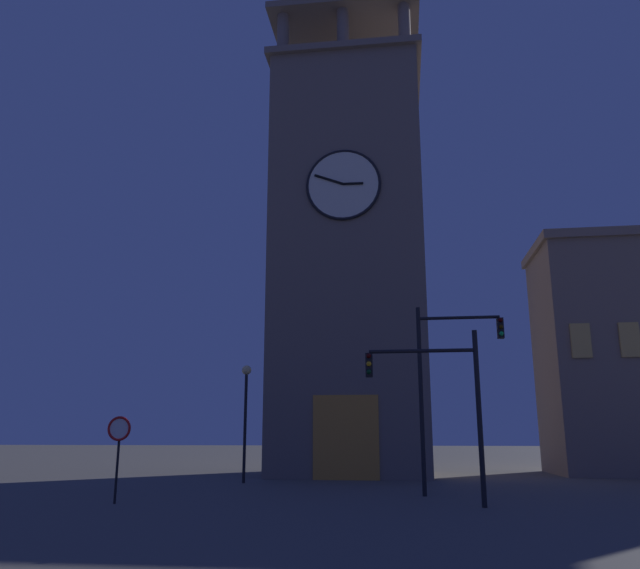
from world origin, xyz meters
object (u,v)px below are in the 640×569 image
object	(u,v)px
clocktower	(351,258)
no_horn_sign	(119,435)
traffic_signal_mid	(445,370)
traffic_signal_near	(439,390)
street_lamp	(246,400)

from	to	relation	value
clocktower	no_horn_sign	world-z (taller)	clocktower
clocktower	traffic_signal_mid	bearing A→B (deg)	110.24
clocktower	no_horn_sign	size ratio (longest dim) A/B	10.79
traffic_signal_near	no_horn_sign	world-z (taller)	traffic_signal_near
traffic_signal_mid	no_horn_sign	world-z (taller)	traffic_signal_mid
no_horn_sign	traffic_signal_near	bearing A→B (deg)	-177.52
traffic_signal_mid	no_horn_sign	bearing A→B (deg)	19.67
traffic_signal_near	street_lamp	xyz separation A→B (m)	(8.32, -8.55, 0.21)
clocktower	street_lamp	distance (m)	11.61
traffic_signal_near	street_lamp	size ratio (longest dim) A/B	1.01
clocktower	street_lamp	bearing A→B (deg)	56.22
no_horn_sign	clocktower	bearing A→B (deg)	-111.82
clocktower	street_lamp	world-z (taller)	clocktower
traffic_signal_mid	street_lamp	distance (m)	10.20
traffic_signal_mid	clocktower	bearing A→B (deg)	-69.76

